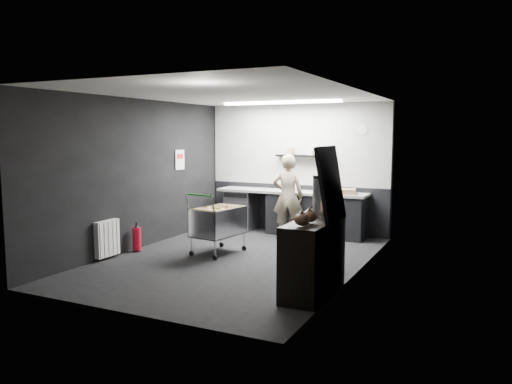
% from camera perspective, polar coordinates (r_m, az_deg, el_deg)
% --- Properties ---
extents(floor, '(5.50, 5.50, 0.00)m').
position_cam_1_polar(floor, '(8.35, -2.30, -7.72)').
color(floor, black).
rests_on(floor, ground).
extents(ceiling, '(5.50, 5.50, 0.00)m').
position_cam_1_polar(ceiling, '(8.11, -2.39, 11.09)').
color(ceiling, white).
rests_on(ceiling, wall_back).
extents(wall_back, '(5.50, 0.00, 5.50)m').
position_cam_1_polar(wall_back, '(10.61, 4.68, 2.74)').
color(wall_back, black).
rests_on(wall_back, floor).
extents(wall_front, '(5.50, 0.00, 5.50)m').
position_cam_1_polar(wall_front, '(5.85, -15.14, -0.66)').
color(wall_front, black).
rests_on(wall_front, floor).
extents(wall_left, '(0.00, 5.50, 5.50)m').
position_cam_1_polar(wall_left, '(9.23, -13.37, 1.99)').
color(wall_left, black).
rests_on(wall_left, floor).
extents(wall_right, '(0.00, 5.50, 5.50)m').
position_cam_1_polar(wall_right, '(7.39, 11.47, 0.92)').
color(wall_right, black).
rests_on(wall_right, floor).
extents(kitchen_wall_panel, '(3.95, 0.02, 1.70)m').
position_cam_1_polar(kitchen_wall_panel, '(10.57, 4.67, 5.43)').
color(kitchen_wall_panel, '#B5B5B0').
rests_on(kitchen_wall_panel, wall_back).
extents(dado_panel, '(3.95, 0.02, 1.00)m').
position_cam_1_polar(dado_panel, '(10.69, 4.60, -1.82)').
color(dado_panel, black).
rests_on(dado_panel, wall_back).
extents(floating_shelf, '(1.20, 0.22, 0.04)m').
position_cam_1_polar(floating_shelf, '(10.41, 5.47, 4.14)').
color(floating_shelf, black).
rests_on(floating_shelf, wall_back).
extents(wall_clock, '(0.20, 0.03, 0.20)m').
position_cam_1_polar(wall_clock, '(10.14, 12.11, 6.95)').
color(wall_clock, white).
rests_on(wall_clock, wall_back).
extents(poster, '(0.02, 0.30, 0.40)m').
position_cam_1_polar(poster, '(10.24, -8.71, 3.66)').
color(poster, white).
rests_on(poster, wall_left).
extents(poster_red_band, '(0.02, 0.22, 0.10)m').
position_cam_1_polar(poster_red_band, '(10.24, -8.70, 4.05)').
color(poster_red_band, red).
rests_on(poster_red_band, poster).
extents(radiator, '(0.10, 0.50, 0.60)m').
position_cam_1_polar(radiator, '(8.65, -16.65, -5.10)').
color(radiator, white).
rests_on(radiator, wall_left).
extents(ceiling_strip, '(2.40, 0.20, 0.04)m').
position_cam_1_polar(ceiling_strip, '(9.77, 2.82, 10.16)').
color(ceiling_strip, white).
rests_on(ceiling_strip, ceiling).
extents(prep_counter, '(3.20, 0.61, 0.90)m').
position_cam_1_polar(prep_counter, '(10.36, 4.67, -2.33)').
color(prep_counter, black).
rests_on(prep_counter, floor).
extents(person, '(0.69, 0.53, 1.68)m').
position_cam_1_polar(person, '(9.90, 3.67, -0.50)').
color(person, '#BFB497').
rests_on(person, floor).
extents(shopping_cart, '(0.72, 1.06, 1.09)m').
position_cam_1_polar(shopping_cart, '(8.69, -4.37, -3.64)').
color(shopping_cart, silver).
rests_on(shopping_cart, floor).
extents(sideboard, '(0.55, 1.28, 1.92)m').
position_cam_1_polar(sideboard, '(6.54, 6.76, -6.34)').
color(sideboard, black).
rests_on(sideboard, floor).
extents(fire_extinguisher, '(0.15, 0.15, 0.50)m').
position_cam_1_polar(fire_extinguisher, '(9.09, -13.46, -5.14)').
color(fire_extinguisher, red).
rests_on(fire_extinguisher, floor).
extents(cardboard_box, '(0.57, 0.47, 0.10)m').
position_cam_1_polar(cardboard_box, '(9.94, 9.88, 0.08)').
color(cardboard_box, '#93774E').
rests_on(cardboard_box, prep_counter).
extents(pink_tub, '(0.18, 0.18, 0.18)m').
position_cam_1_polar(pink_tub, '(10.30, 4.54, 0.60)').
color(pink_tub, '#F6D5D7').
rests_on(pink_tub, prep_counter).
extents(white_container, '(0.19, 0.15, 0.17)m').
position_cam_1_polar(white_container, '(10.28, 4.11, 0.57)').
color(white_container, white).
rests_on(white_container, prep_counter).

